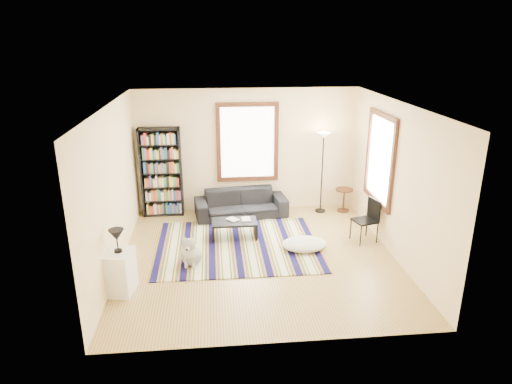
{
  "coord_description": "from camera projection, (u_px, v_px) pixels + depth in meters",
  "views": [
    {
      "loc": [
        -0.79,
        -7.54,
        3.9
      ],
      "look_at": [
        0.0,
        0.5,
        1.1
      ],
      "focal_mm": 32.0,
      "sensor_mm": 36.0,
      "label": 1
    }
  ],
  "objects": [
    {
      "name": "white_cabinet",
      "position": [
        120.0,
        272.0,
        7.2
      ],
      "size": [
        0.46,
        0.55,
        0.7
      ],
      "primitive_type": "cube",
      "rotation": [
        0.0,
        0.0,
        -0.16
      ],
      "color": "white",
      "rests_on": "floor"
    },
    {
      "name": "floor",
      "position": [
        259.0,
        259.0,
        8.46
      ],
      "size": [
        5.0,
        5.0,
        0.1
      ],
      "primitive_type": "cube",
      "color": "tan",
      "rests_on": "ground"
    },
    {
      "name": "wall_back",
      "position": [
        247.0,
        150.0,
        10.38
      ],
      "size": [
        5.0,
        0.1,
        2.8
      ],
      "primitive_type": "cube",
      "color": "beige",
      "rests_on": "floor"
    },
    {
      "name": "sofa",
      "position": [
        241.0,
        203.0,
        10.26
      ],
      "size": [
        1.04,
        2.12,
        0.6
      ],
      "primitive_type": "imported",
      "rotation": [
        0.0,
        0.0,
        0.12
      ],
      "color": "black",
      "rests_on": "floor"
    },
    {
      "name": "dog",
      "position": [
        191.0,
        249.0,
        8.09
      ],
      "size": [
        0.5,
        0.64,
        0.58
      ],
      "primitive_type": null,
      "rotation": [
        0.0,
        0.0,
        -0.15
      ],
      "color": "#A8A8A8",
      "rests_on": "floor"
    },
    {
      "name": "wall_front",
      "position": [
        280.0,
        250.0,
        5.59
      ],
      "size": [
        5.0,
        0.1,
        2.8
      ],
      "primitive_type": "cube",
      "color": "beige",
      "rests_on": "floor"
    },
    {
      "name": "window_back",
      "position": [
        247.0,
        142.0,
        10.24
      ],
      "size": [
        1.2,
        0.06,
        1.6
      ],
      "primitive_type": "cube",
      "color": "white",
      "rests_on": "wall_back"
    },
    {
      "name": "coffee_table",
      "position": [
        234.0,
        229.0,
        9.19
      ],
      "size": [
        1.0,
        0.72,
        0.36
      ],
      "primitive_type": "cube",
      "rotation": [
        0.0,
        0.0,
        -0.26
      ],
      "color": "black",
      "rests_on": "floor"
    },
    {
      "name": "window_right",
      "position": [
        380.0,
        159.0,
        8.9
      ],
      "size": [
        0.06,
        1.2,
        1.6
      ],
      "primitive_type": "cube",
      "color": "white",
      "rests_on": "wall_right"
    },
    {
      "name": "table_lamp",
      "position": [
        117.0,
        241.0,
        7.02
      ],
      "size": [
        0.24,
        0.24,
        0.38
      ],
      "primitive_type": null,
      "rotation": [
        0.0,
        0.0,
        -0.01
      ],
      "color": "black",
      "rests_on": "white_cabinet"
    },
    {
      "name": "ceiling",
      "position": [
        259.0,
        102.0,
        7.51
      ],
      "size": [
        5.0,
        5.0,
        0.1
      ],
      "primitive_type": "cube",
      "color": "white",
      "rests_on": "floor"
    },
    {
      "name": "book_a",
      "position": [
        229.0,
        221.0,
        9.12
      ],
      "size": [
        0.3,
        0.29,
        0.02
      ],
      "primitive_type": "imported",
      "rotation": [
        0.0,
        0.0,
        0.65
      ],
      "color": "beige",
      "rests_on": "coffee_table"
    },
    {
      "name": "wall_right",
      "position": [
        399.0,
        181.0,
        8.22
      ],
      "size": [
        0.1,
        5.0,
        2.8
      ],
      "primitive_type": "cube",
      "color": "beige",
      "rests_on": "floor"
    },
    {
      "name": "bookshelf",
      "position": [
        161.0,
        172.0,
        10.12
      ],
      "size": [
        0.9,
        0.3,
        2.0
      ],
      "primitive_type": "cube",
      "color": "black",
      "rests_on": "floor"
    },
    {
      "name": "floor_cushion",
      "position": [
        304.0,
        244.0,
        8.71
      ],
      "size": [
        0.93,
        0.74,
        0.21
      ],
      "primitive_type": "ellipsoid",
      "rotation": [
        0.0,
        0.0,
        -0.12
      ],
      "color": "silver",
      "rests_on": "floor"
    },
    {
      "name": "folding_chair",
      "position": [
        365.0,
        221.0,
        8.97
      ],
      "size": [
        0.51,
        0.5,
        0.86
      ],
      "primitive_type": "cube",
      "rotation": [
        0.0,
        0.0,
        0.27
      ],
      "color": "black",
      "rests_on": "floor"
    },
    {
      "name": "wall_left",
      "position": [
        110.0,
        190.0,
        7.75
      ],
      "size": [
        0.1,
        5.0,
        2.8
      ],
      "primitive_type": "cube",
      "color": "beige",
      "rests_on": "floor"
    },
    {
      "name": "book_b",
      "position": [
        242.0,
        219.0,
        9.19
      ],
      "size": [
        0.25,
        0.19,
        0.02
      ],
      "primitive_type": "imported",
      "rotation": [
        0.0,
        0.0,
        0.04
      ],
      "color": "beige",
      "rests_on": "coffee_table"
    },
    {
      "name": "rug",
      "position": [
        237.0,
        246.0,
        8.87
      ],
      "size": [
        3.14,
        2.52,
        0.02
      ],
      "primitive_type": "cube",
      "color": "#0E0B3A",
      "rests_on": "floor"
    },
    {
      "name": "side_table",
      "position": [
        344.0,
        200.0,
        10.55
      ],
      "size": [
        0.49,
        0.49,
        0.54
      ],
      "primitive_type": "cylinder",
      "rotation": [
        0.0,
        0.0,
        -0.26
      ],
      "color": "#462811",
      "rests_on": "floor"
    },
    {
      "name": "floor_lamp",
      "position": [
        322.0,
        173.0,
        10.32
      ],
      "size": [
        0.4,
        0.4,
        1.86
      ],
      "primitive_type": null,
      "rotation": [
        0.0,
        0.0,
        0.41
      ],
      "color": "black",
      "rests_on": "floor"
    }
  ]
}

